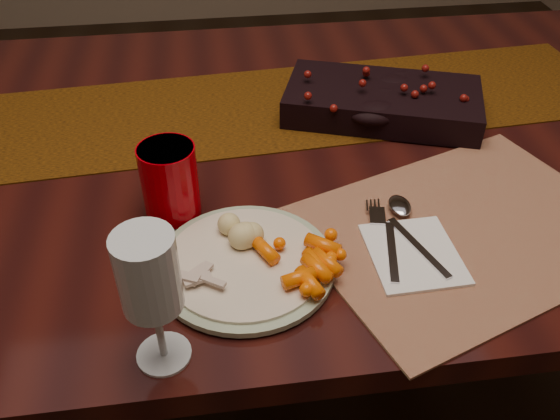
{
  "coord_description": "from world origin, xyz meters",
  "views": [
    {
      "loc": [
        -0.09,
        -0.88,
        1.31
      ],
      "look_at": [
        -0.0,
        -0.26,
        0.8
      ],
      "focal_mm": 38.0,
      "sensor_mm": 36.0,
      "label": 1
    }
  ],
  "objects": [
    {
      "name": "red_cup",
      "position": [
        -0.15,
        -0.19,
        0.81
      ],
      "size": [
        0.08,
        0.08,
        0.11
      ],
      "primitive_type": "cylinder",
      "rotation": [
        0.0,
        0.0,
        -0.02
      ],
      "color": "#A40009",
      "rests_on": "placemat_main"
    },
    {
      "name": "spoon",
      "position": [
        0.18,
        -0.29,
        0.76
      ],
      "size": [
        0.08,
        0.17,
        0.0
      ],
      "primitive_type": null,
      "rotation": [
        0.0,
        0.0,
        0.33
      ],
      "color": "#B1B1BB",
      "rests_on": "napkin"
    },
    {
      "name": "centerpiece",
      "position": [
        0.23,
        0.05,
        0.79
      ],
      "size": [
        0.39,
        0.28,
        0.07
      ],
      "primitive_type": null,
      "rotation": [
        0.0,
        0.0,
        -0.34
      ],
      "color": "black",
      "rests_on": "table_runner"
    },
    {
      "name": "fork",
      "position": [
        0.14,
        -0.3,
        0.76
      ],
      "size": [
        0.05,
        0.15,
        0.0
      ],
      "primitive_type": null,
      "rotation": [
        0.0,
        0.0,
        -0.21
      ],
      "color": "silver",
      "rests_on": "napkin"
    },
    {
      "name": "floor",
      "position": [
        0.0,
        0.0,
        0.0
      ],
      "size": [
        5.0,
        5.0,
        0.0
      ],
      "primitive_type": "plane",
      "color": "black",
      "rests_on": "ground"
    },
    {
      "name": "napkin",
      "position": [
        0.17,
        -0.32,
        0.76
      ],
      "size": [
        0.12,
        0.14,
        0.0
      ],
      "primitive_type": "cube",
      "rotation": [
        0.0,
        0.0,
        0.03
      ],
      "color": "white",
      "rests_on": "placemat_main"
    },
    {
      "name": "dinner_plate",
      "position": [
        -0.05,
        -0.32,
        0.76
      ],
      "size": [
        0.28,
        0.28,
        0.01
      ],
      "primitive_type": "cylinder",
      "rotation": [
        0.0,
        0.0,
        0.19
      ],
      "color": "beige",
      "rests_on": "placemat_main"
    },
    {
      "name": "table_runner",
      "position": [
        -0.05,
        0.1,
        0.75
      ],
      "size": [
        1.53,
        0.41,
        0.0
      ],
      "primitive_type": "cube",
      "rotation": [
        0.0,
        0.0,
        0.07
      ],
      "color": "#4B2B0C",
      "rests_on": "dining_table"
    },
    {
      "name": "wine_glass",
      "position": [
        -0.16,
        -0.44,
        0.84
      ],
      "size": [
        0.07,
        0.07,
        0.18
      ],
      "primitive_type": null,
      "rotation": [
        0.0,
        0.0,
        0.12
      ],
      "color": "#9EAEBC",
      "rests_on": "dining_table"
    },
    {
      "name": "mashed_potatoes",
      "position": [
        -0.05,
        -0.26,
        0.79
      ],
      "size": [
        0.09,
        0.07,
        0.05
      ],
      "primitive_type": null,
      "rotation": [
        0.0,
        0.0,
        -0.01
      ],
      "color": "#CCBF88",
      "rests_on": "dinner_plate"
    },
    {
      "name": "placemat_main",
      "position": [
        0.27,
        -0.28,
        0.75
      ],
      "size": [
        0.54,
        0.47,
        0.0
      ],
      "primitive_type": "cube",
      "rotation": [
        0.0,
        0.0,
        0.35
      ],
      "color": "brown",
      "rests_on": "dining_table"
    },
    {
      "name": "dining_table",
      "position": [
        0.0,
        0.0,
        0.38
      ],
      "size": [
        1.8,
        1.0,
        0.75
      ],
      "primitive_type": "cube",
      "color": "black",
      "rests_on": "floor"
    },
    {
      "name": "turkey_shreds",
      "position": [
        -0.11,
        -0.34,
        0.78
      ],
      "size": [
        0.09,
        0.08,
        0.02
      ],
      "primitive_type": null,
      "rotation": [
        0.0,
        0.0,
        0.28
      ],
      "color": "#C5A496",
      "rests_on": "dinner_plate"
    },
    {
      "name": "baby_carrots",
      "position": [
        0.01,
        -0.35,
        0.78
      ],
      "size": [
        0.11,
        0.1,
        0.02
      ],
      "primitive_type": null,
      "rotation": [
        0.0,
        0.0,
        -0.21
      ],
      "color": "#FF6303",
      "rests_on": "dinner_plate"
    }
  ]
}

